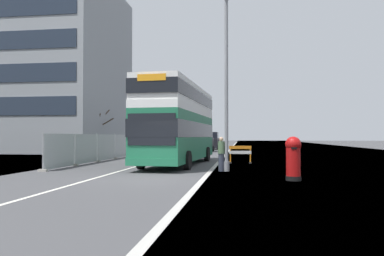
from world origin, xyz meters
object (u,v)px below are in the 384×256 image
object	(u,v)px
double_decker_bus	(179,123)
car_oncoming_near	(205,142)
lamppost_foreground	(226,87)
pedestrian_at_kerb	(221,154)
red_pillar_postbox	(293,156)
roadworks_barrier	(240,153)
car_receding_mid	(212,141)

from	to	relation	value
double_decker_bus	car_oncoming_near	size ratio (longest dim) A/B	2.99
lamppost_foreground	pedestrian_at_kerb	bearing A→B (deg)	-178.61
red_pillar_postbox	roadworks_barrier	bearing A→B (deg)	103.28
pedestrian_at_kerb	red_pillar_postbox	bearing A→B (deg)	-48.71
car_receding_mid	pedestrian_at_kerb	distance (m)	31.32
car_oncoming_near	car_receding_mid	bearing A→B (deg)	88.89
pedestrian_at_kerb	car_oncoming_near	bearing A→B (deg)	97.71
car_oncoming_near	car_receding_mid	world-z (taller)	car_receding_mid
car_oncoming_near	roadworks_barrier	bearing A→B (deg)	-77.16
double_decker_bus	lamppost_foreground	size ratio (longest dim) A/B	1.30
roadworks_barrier	red_pillar_postbox	bearing A→B (deg)	-76.72
pedestrian_at_kerb	car_receding_mid	bearing A→B (deg)	95.55
car_receding_mid	red_pillar_postbox	bearing A→B (deg)	-80.07
lamppost_foreground	roadworks_barrier	world-z (taller)	lamppost_foreground
red_pillar_postbox	car_oncoming_near	bearing A→B (deg)	102.99
lamppost_foreground	double_decker_bus	bearing A→B (deg)	127.31
roadworks_barrier	pedestrian_at_kerb	bearing A→B (deg)	-99.41
roadworks_barrier	car_receding_mid	size ratio (longest dim) A/B	0.35
car_receding_mid	roadworks_barrier	bearing A→B (deg)	-81.26
red_pillar_postbox	car_receding_mid	bearing A→B (deg)	99.93
roadworks_barrier	car_oncoming_near	size ratio (longest dim) A/B	0.37
double_decker_bus	car_receding_mid	bearing A→B (deg)	90.39
car_receding_mid	pedestrian_at_kerb	xyz separation A→B (m)	(3.03, -31.17, -0.21)
double_decker_bus	roadworks_barrier	distance (m)	4.44
double_decker_bus	car_oncoming_near	xyz separation A→B (m)	(-0.34, 19.40, -1.49)
roadworks_barrier	car_oncoming_near	bearing A→B (deg)	102.84
double_decker_bus	car_oncoming_near	bearing A→B (deg)	90.99
lamppost_foreground	car_receding_mid	xyz separation A→B (m)	(-3.29, 31.17, -3.13)
red_pillar_postbox	car_receding_mid	world-z (taller)	car_receding_mid
lamppost_foreground	roadworks_barrier	xyz separation A→B (m)	(0.65, 5.51, -3.52)
double_decker_bus	roadworks_barrier	xyz separation A→B (m)	(3.76, 1.44, -1.87)
car_receding_mid	double_decker_bus	bearing A→B (deg)	-89.61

